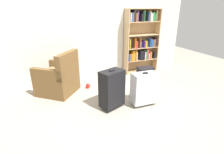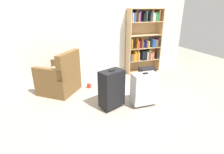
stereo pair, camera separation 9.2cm
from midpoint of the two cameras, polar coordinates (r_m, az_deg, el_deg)
The scene contains 8 objects.
ground_plane at distance 3.26m, azimuth 1.60°, elevation -10.11°, with size 9.82×9.82×0.00m, color #9E9384.
back_wall at distance 4.53m, azimuth -7.22°, elevation 16.16°, with size 5.61×0.10×2.60m, color beige.
bookshelf at distance 4.96m, azimuth 10.74°, elevation 11.60°, with size 0.96×0.29×1.70m.
armchair at distance 3.88m, azimuth -15.84°, elevation -0.35°, with size 0.99×0.99×0.90m.
mug at distance 4.06m, azimuth -6.85°, elevation -2.84°, with size 0.12×0.08×0.10m.
storage_box at distance 4.79m, azimuth 11.89°, elevation 1.71°, with size 0.40×0.27×0.23m.
suitcase_black at distance 3.11m, azimuth 0.75°, elevation -3.76°, with size 0.49×0.39×0.73m.
suitcase_silver at distance 3.28m, azimuth 11.23°, elevation -3.71°, with size 0.47×0.26×0.64m.
Camera 2 is at (-1.01, -2.59, 1.71)m, focal length 28.21 mm.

